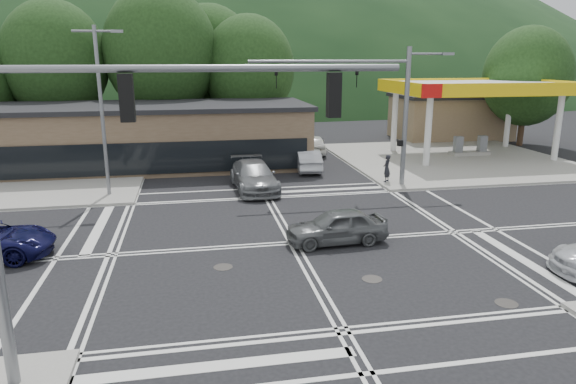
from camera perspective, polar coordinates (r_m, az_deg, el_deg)
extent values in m
plane|color=black|center=(21.27, 0.55, -5.68)|extent=(120.00, 120.00, 0.00)
cube|color=gray|center=(40.05, 17.71, 3.50)|extent=(16.00, 16.00, 0.15)
cube|color=gray|center=(37.02, -27.91, 1.58)|extent=(16.00, 16.00, 0.15)
cylinder|color=silver|center=(36.55, 15.30, 6.51)|extent=(0.44, 0.44, 5.00)
cylinder|color=silver|center=(41.98, 11.75, 7.73)|extent=(0.44, 0.44, 5.00)
cylinder|color=silver|center=(41.88, 27.80, 6.33)|extent=(0.44, 0.44, 5.00)
cylinder|color=silver|center=(46.69, 23.28, 7.53)|extent=(0.44, 0.44, 5.00)
cube|color=silver|center=(41.28, 20.12, 10.95)|extent=(12.00, 8.00, 0.60)
cube|color=yellow|center=(37.89, 23.20, 10.39)|extent=(12.20, 0.25, 0.90)
cube|color=yellow|center=(44.77, 17.50, 11.39)|extent=(12.20, 0.25, 0.90)
cube|color=yellow|center=(38.59, 12.27, 11.29)|extent=(0.25, 8.20, 0.90)
cube|color=yellow|center=(44.62, 26.88, 10.49)|extent=(0.25, 8.20, 0.90)
cube|color=red|center=(35.03, 15.69, 10.76)|extent=(1.40, 0.12, 0.90)
cube|color=gray|center=(41.85, 19.51, 4.05)|extent=(3.00, 1.00, 0.30)
cube|color=slate|center=(41.24, 18.38, 4.99)|extent=(0.60, 0.50, 1.30)
cube|color=slate|center=(42.24, 20.77, 5.00)|extent=(0.60, 0.50, 1.30)
cube|color=#846B4F|center=(50.85, 17.59, 7.86)|extent=(10.00, 6.00, 3.80)
cube|color=brown|center=(37.17, -17.00, 5.74)|extent=(24.00, 8.00, 4.00)
ellipsoid|color=black|center=(109.86, -8.79, 10.74)|extent=(252.00, 126.00, 140.00)
cylinder|color=#382619|center=(44.98, -23.79, 7.15)|extent=(0.50, 0.50, 4.84)
ellipsoid|color=black|center=(44.70, -24.44, 13.15)|extent=(8.00, 8.00, 9.20)
cylinder|color=#382619|center=(43.85, -13.51, 8.11)|extent=(0.50, 0.50, 5.28)
ellipsoid|color=black|center=(43.59, -13.93, 14.85)|extent=(9.00, 9.00, 10.35)
cylinder|color=#382619|center=(44.12, -4.29, 7.94)|extent=(0.50, 0.50, 4.40)
ellipsoid|color=black|center=(43.82, -4.40, 13.53)|extent=(7.60, 7.60, 8.74)
cylinder|color=#382619|center=(47.84, -8.46, 8.62)|extent=(0.50, 0.50, 4.84)
ellipsoid|color=black|center=(47.58, -8.68, 14.29)|extent=(8.40, 8.40, 9.66)
cylinder|color=#382619|center=(48.69, 24.55, 7.04)|extent=(0.50, 0.50, 3.96)
ellipsoid|color=black|center=(48.41, 25.04, 11.57)|extent=(7.20, 7.20, 8.28)
cylinder|color=slate|center=(29.06, -19.96, 8.12)|extent=(0.20, 0.20, 9.00)
cylinder|color=slate|center=(28.94, -20.71, 16.39)|extent=(2.20, 0.12, 0.12)
cube|color=slate|center=(28.78, -18.47, 16.59)|extent=(0.60, 0.25, 0.15)
cylinder|color=slate|center=(30.45, 12.91, 7.94)|extent=(0.28, 0.28, 8.00)
cylinder|color=slate|center=(28.76, 4.77, 14.27)|extent=(9.00, 0.16, 0.16)
imported|color=black|center=(29.21, 7.64, 12.44)|extent=(0.16, 0.20, 1.00)
imported|color=black|center=(28.14, -1.31, 12.47)|extent=(0.16, 0.20, 1.00)
cylinder|color=slate|center=(30.76, 15.43, 14.59)|extent=(2.40, 0.12, 0.12)
cube|color=slate|center=(31.25, 17.30, 14.45)|extent=(0.70, 0.30, 0.15)
cube|color=black|center=(30.55, 12.33, 5.34)|extent=(0.25, 0.30, 0.35)
cylinder|color=slate|center=(11.34, -9.98, 13.38)|extent=(9.00, 0.16, 0.16)
cube|color=black|center=(11.44, -17.48, 9.93)|extent=(0.30, 0.25, 1.00)
cube|color=black|center=(11.81, 5.12, 10.67)|extent=(0.30, 0.25, 1.00)
imported|color=#575A5C|center=(21.15, 5.40, -3.82)|extent=(4.24, 1.89, 1.42)
imported|color=#A7A8AE|center=(34.56, 2.20, 3.57)|extent=(1.97, 4.50, 1.44)
imported|color=white|center=(40.63, 2.84, 5.31)|extent=(2.42, 4.65, 1.51)
imported|color=slate|center=(29.49, -3.81, 1.78)|extent=(2.57, 5.71, 1.62)
imported|color=black|center=(31.30, 10.92, 2.61)|extent=(0.70, 0.70, 1.65)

